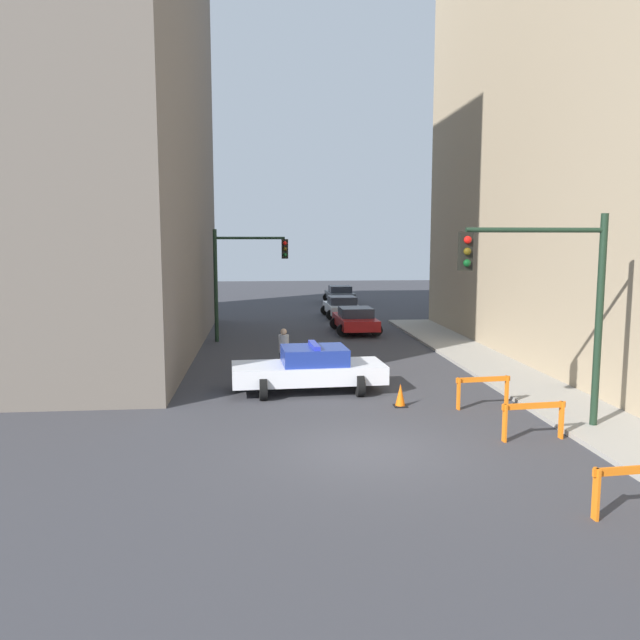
{
  "coord_description": "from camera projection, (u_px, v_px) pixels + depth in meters",
  "views": [
    {
      "loc": [
        -2.29,
        -13.32,
        4.66
      ],
      "look_at": [
        -0.4,
        6.84,
        2.09
      ],
      "focal_mm": 35.0,
      "sensor_mm": 36.0,
      "label": 1
    }
  ],
  "objects": [
    {
      "name": "police_car",
      "position": [
        310.0,
        369.0,
        19.36
      ],
      "size": [
        4.8,
        2.54,
        1.52
      ],
      "rotation": [
        0.0,
        0.0,
        1.63
      ],
      "color": "white",
      "rests_on": "ground_plane"
    },
    {
      "name": "parked_car_far",
      "position": [
        340.0,
        294.0,
        47.12
      ],
      "size": [
        2.32,
        4.32,
        1.31
      ],
      "rotation": [
        0.0,
        0.0,
        0.01
      ],
      "color": "#474C51",
      "rests_on": "ground_plane"
    },
    {
      "name": "pedestrian_crossing",
      "position": [
        284.0,
        351.0,
        21.62
      ],
      "size": [
        0.4,
        0.4,
        1.66
      ],
      "rotation": [
        0.0,
        0.0,
        1.7
      ],
      "color": "black",
      "rests_on": "ground_plane"
    },
    {
      "name": "barrier_back",
      "position": [
        534.0,
        415.0,
        14.61
      ],
      "size": [
        1.6,
        0.29,
        0.9
      ],
      "rotation": [
        0.0,
        0.0,
        0.08
      ],
      "color": "orange",
      "rests_on": "ground_plane"
    },
    {
      "name": "parked_car_mid",
      "position": [
        342.0,
        307.0,
        38.2
      ],
      "size": [
        2.36,
        4.35,
        1.31
      ],
      "rotation": [
        0.0,
        0.0,
        0.03
      ],
      "color": "silver",
      "rests_on": "ground_plane"
    },
    {
      "name": "sidewalk_right",
      "position": [
        629.0,
        440.0,
        14.53
      ],
      "size": [
        2.4,
        44.0,
        0.12
      ],
      "color": "#9E998E",
      "rests_on": "ground_plane"
    },
    {
      "name": "traffic_light_near",
      "position": [
        555.0,
        288.0,
        14.98
      ],
      "size": [
        3.64,
        0.35,
        5.2
      ],
      "color": "black",
      "rests_on": "sidewalk_right"
    },
    {
      "name": "barrier_mid",
      "position": [
        635.0,
        482.0,
        10.53
      ],
      "size": [
        1.6,
        0.28,
        0.9
      ],
      "rotation": [
        0.0,
        0.0,
        0.08
      ],
      "color": "orange",
      "rests_on": "ground_plane"
    },
    {
      "name": "parked_car_near",
      "position": [
        355.0,
        320.0,
        31.84
      ],
      "size": [
        2.33,
        4.33,
        1.31
      ],
      "rotation": [
        0.0,
        0.0,
        0.02
      ],
      "color": "maroon",
      "rests_on": "ground_plane"
    },
    {
      "name": "traffic_light_far",
      "position": [
        239.0,
        269.0,
        28.75
      ],
      "size": [
        3.44,
        0.35,
        5.2
      ],
      "color": "black",
      "rests_on": "ground_plane"
    },
    {
      "name": "traffic_cone",
      "position": [
        400.0,
        396.0,
        17.63
      ],
      "size": [
        0.36,
        0.36,
        0.66
      ],
      "color": "black",
      "rests_on": "ground_plane"
    },
    {
      "name": "ground_plane",
      "position": [
        366.0,
        450.0,
        13.96
      ],
      "size": [
        120.0,
        120.0,
        0.0
      ],
      "primitive_type": "plane",
      "color": "#38383D"
    },
    {
      "name": "building_corner_left",
      "position": [
        20.0,
        95.0,
        25.34
      ],
      "size": [
        14.0,
        20.0,
        21.14
      ],
      "color": "#6B6056",
      "rests_on": "ground_plane"
    },
    {
      "name": "barrier_corner",
      "position": [
        483.0,
        387.0,
        17.4
      ],
      "size": [
        1.6,
        0.29,
        0.9
      ],
      "rotation": [
        0.0,
        0.0,
        0.09
      ],
      "color": "orange",
      "rests_on": "ground_plane"
    }
  ]
}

